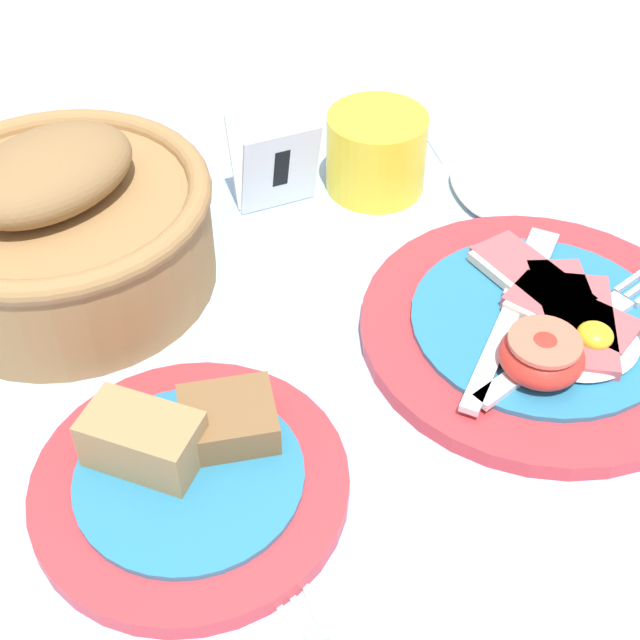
% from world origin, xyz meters
% --- Properties ---
extents(ground_plane, '(3.00, 3.00, 0.00)m').
position_xyz_m(ground_plane, '(0.00, 0.00, 0.00)').
color(ground_plane, '#93B2DB').
extents(breakfast_plate, '(0.23, 0.23, 0.04)m').
position_xyz_m(breakfast_plate, '(0.08, -0.01, 0.01)').
color(breakfast_plate, red).
rests_on(breakfast_plate, ground_plane).
extents(bread_plate, '(0.18, 0.18, 0.05)m').
position_xyz_m(bread_plate, '(-0.17, 0.02, 0.01)').
color(bread_plate, red).
rests_on(bread_plate, ground_plane).
extents(sugar_cup, '(0.08, 0.08, 0.06)m').
position_xyz_m(sugar_cup, '(0.09, 0.20, 0.03)').
color(sugar_cup, yellow).
rests_on(sugar_cup, ground_plane).
extents(bread_basket, '(0.21, 0.21, 0.11)m').
position_xyz_m(bread_basket, '(-0.16, 0.22, 0.05)').
color(bread_basket, olive).
rests_on(bread_basket, ground_plane).
extents(number_card, '(0.07, 0.05, 0.07)m').
position_xyz_m(number_card, '(0.01, 0.22, 0.04)').
color(number_card, white).
rests_on(number_card, ground_plane).
extents(teaspoon_by_saucer, '(0.08, 0.19, 0.01)m').
position_xyz_m(teaspoon_by_saucer, '(0.15, 0.17, 0.01)').
color(teaspoon_by_saucer, silver).
rests_on(teaspoon_by_saucer, ground_plane).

